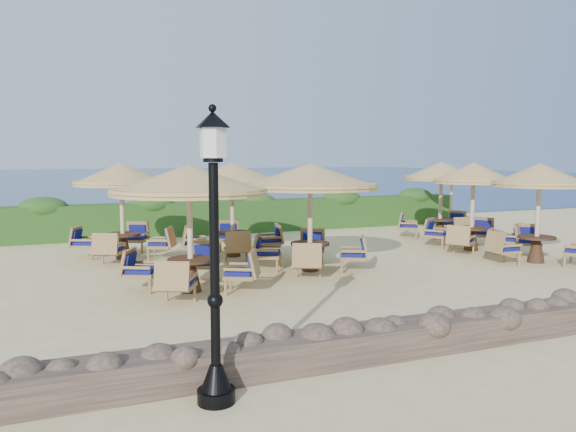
{
  "coord_description": "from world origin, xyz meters",
  "views": [
    {
      "loc": [
        -6.33,
        -12.86,
        2.81
      ],
      "look_at": [
        -1.0,
        0.48,
        1.3
      ],
      "focal_mm": 35.0,
      "sensor_mm": 36.0,
      "label": 1
    }
  ],
  "objects_px": {
    "cafe_set_0": "(189,200)",
    "extra_parasol": "(452,174)",
    "cafe_set_2": "(539,195)",
    "cafe_set_5": "(441,186)",
    "cafe_set_3": "(122,196)",
    "cafe_set_4": "(232,192)",
    "cafe_set_6": "(473,195)",
    "lamp_post": "(215,270)",
    "cafe_set_1": "(310,193)"
  },
  "relations": [
    {
      "from": "cafe_set_0",
      "to": "cafe_set_5",
      "type": "bearing_deg",
      "value": 24.6
    },
    {
      "from": "cafe_set_5",
      "to": "cafe_set_3",
      "type": "bearing_deg",
      "value": 179.21
    },
    {
      "from": "cafe_set_5",
      "to": "extra_parasol",
      "type": "bearing_deg",
      "value": 45.55
    },
    {
      "from": "cafe_set_4",
      "to": "cafe_set_6",
      "type": "distance_m",
      "value": 7.19
    },
    {
      "from": "cafe_set_2",
      "to": "cafe_set_5",
      "type": "relative_size",
      "value": 1.0
    },
    {
      "from": "cafe_set_1",
      "to": "cafe_set_3",
      "type": "relative_size",
      "value": 1.18
    },
    {
      "from": "cafe_set_2",
      "to": "cafe_set_3",
      "type": "height_order",
      "value": "same"
    },
    {
      "from": "cafe_set_2",
      "to": "cafe_set_4",
      "type": "bearing_deg",
      "value": 151.79
    },
    {
      "from": "cafe_set_3",
      "to": "cafe_set_1",
      "type": "bearing_deg",
      "value": -39.88
    },
    {
      "from": "lamp_post",
      "to": "cafe_set_1",
      "type": "distance_m",
      "value": 7.65
    },
    {
      "from": "cafe_set_6",
      "to": "lamp_post",
      "type": "bearing_deg",
      "value": -142.82
    },
    {
      "from": "cafe_set_3",
      "to": "cafe_set_4",
      "type": "xyz_separation_m",
      "value": [
        2.93,
        -0.78,
        0.09
      ]
    },
    {
      "from": "cafe_set_0",
      "to": "cafe_set_2",
      "type": "distance_m",
      "value": 9.29
    },
    {
      "from": "cafe_set_0",
      "to": "cafe_set_3",
      "type": "distance_m",
      "value": 4.63
    },
    {
      "from": "cafe_set_2",
      "to": "cafe_set_3",
      "type": "xyz_separation_m",
      "value": [
        -10.22,
        4.69,
        -0.06
      ]
    },
    {
      "from": "lamp_post",
      "to": "cafe_set_4",
      "type": "height_order",
      "value": "lamp_post"
    },
    {
      "from": "cafe_set_3",
      "to": "cafe_set_6",
      "type": "relative_size",
      "value": 1.05
    },
    {
      "from": "cafe_set_3",
      "to": "cafe_set_5",
      "type": "height_order",
      "value": "same"
    },
    {
      "from": "cafe_set_0",
      "to": "cafe_set_2",
      "type": "xyz_separation_m",
      "value": [
        9.29,
        -0.16,
        -0.11
      ]
    },
    {
      "from": "cafe_set_1",
      "to": "cafe_set_2",
      "type": "xyz_separation_m",
      "value": [
        6.08,
        -1.23,
        -0.13
      ]
    },
    {
      "from": "cafe_set_5",
      "to": "cafe_set_6",
      "type": "relative_size",
      "value": 1.02
    },
    {
      "from": "cafe_set_3",
      "to": "cafe_set_0",
      "type": "bearing_deg",
      "value": -78.36
    },
    {
      "from": "cafe_set_4",
      "to": "cafe_set_6",
      "type": "xyz_separation_m",
      "value": [
        6.98,
        -1.69,
        -0.15
      ]
    },
    {
      "from": "cafe_set_2",
      "to": "cafe_set_6",
      "type": "height_order",
      "value": "same"
    },
    {
      "from": "cafe_set_0",
      "to": "cafe_set_2",
      "type": "height_order",
      "value": "same"
    },
    {
      "from": "cafe_set_4",
      "to": "cafe_set_2",
      "type": "bearing_deg",
      "value": -28.21
    },
    {
      "from": "cafe_set_1",
      "to": "extra_parasol",
      "type": "bearing_deg",
      "value": 32.9
    },
    {
      "from": "cafe_set_2",
      "to": "cafe_set_3",
      "type": "distance_m",
      "value": 11.24
    },
    {
      "from": "lamp_post",
      "to": "cafe_set_3",
      "type": "xyz_separation_m",
      "value": [
        -0.08,
        9.93,
        0.2
      ]
    },
    {
      "from": "cafe_set_0",
      "to": "extra_parasol",
      "type": "bearing_deg",
      "value": 29.32
    },
    {
      "from": "cafe_set_1",
      "to": "cafe_set_3",
      "type": "distance_m",
      "value": 5.4
    },
    {
      "from": "cafe_set_6",
      "to": "extra_parasol",
      "type": "bearing_deg",
      "value": 58.66
    },
    {
      "from": "lamp_post",
      "to": "cafe_set_1",
      "type": "relative_size",
      "value": 0.99
    },
    {
      "from": "extra_parasol",
      "to": "cafe_set_0",
      "type": "xyz_separation_m",
      "value": [
        -11.74,
        -6.6,
        -0.24
      ]
    },
    {
      "from": "lamp_post",
      "to": "cafe_set_3",
      "type": "distance_m",
      "value": 9.94
    },
    {
      "from": "cafe_set_1",
      "to": "cafe_set_2",
      "type": "bearing_deg",
      "value": -11.45
    },
    {
      "from": "cafe_set_3",
      "to": "cafe_set_4",
      "type": "distance_m",
      "value": 3.03
    },
    {
      "from": "extra_parasol",
      "to": "cafe_set_0",
      "type": "bearing_deg",
      "value": -150.68
    },
    {
      "from": "cafe_set_2",
      "to": "cafe_set_6",
      "type": "distance_m",
      "value": 2.24
    },
    {
      "from": "extra_parasol",
      "to": "cafe_set_0",
      "type": "height_order",
      "value": "cafe_set_0"
    },
    {
      "from": "extra_parasol",
      "to": "cafe_set_6",
      "type": "height_order",
      "value": "cafe_set_6"
    },
    {
      "from": "cafe_set_0",
      "to": "cafe_set_4",
      "type": "bearing_deg",
      "value": 61.95
    },
    {
      "from": "extra_parasol",
      "to": "cafe_set_5",
      "type": "relative_size",
      "value": 0.87
    },
    {
      "from": "cafe_set_6",
      "to": "cafe_set_4",
      "type": "bearing_deg",
      "value": 166.39
    },
    {
      "from": "cafe_set_0",
      "to": "cafe_set_5",
      "type": "xyz_separation_m",
      "value": [
        9.58,
        4.38,
        -0.09
      ]
    },
    {
      "from": "lamp_post",
      "to": "cafe_set_5",
      "type": "height_order",
      "value": "lamp_post"
    },
    {
      "from": "cafe_set_0",
      "to": "cafe_set_1",
      "type": "bearing_deg",
      "value": 18.47
    },
    {
      "from": "cafe_set_4",
      "to": "cafe_set_6",
      "type": "relative_size",
      "value": 1.07
    },
    {
      "from": "cafe_set_0",
      "to": "cafe_set_1",
      "type": "distance_m",
      "value": 3.38
    },
    {
      "from": "lamp_post",
      "to": "cafe_set_0",
      "type": "distance_m",
      "value": 5.48
    }
  ]
}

